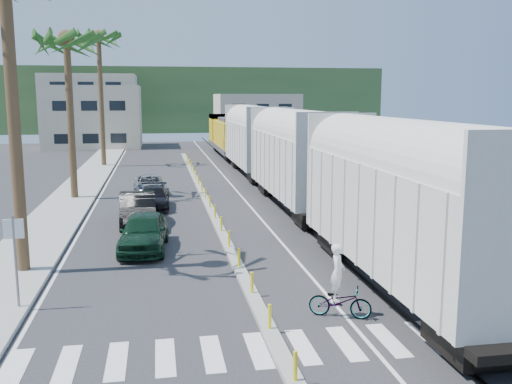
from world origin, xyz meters
TOP-DOWN VIEW (x-y plane):
  - ground at (0.00, 0.00)m, footprint 140.00×140.00m
  - sidewalk at (-8.50, 25.00)m, footprint 3.00×90.00m
  - rails at (5.00, 28.00)m, footprint 1.56×100.00m
  - median at (0.00, 19.96)m, footprint 0.45×60.00m
  - crosswalk at (0.00, -2.00)m, footprint 14.00×2.20m
  - lane_markings at (-2.15, 25.00)m, footprint 9.42×90.00m
  - freight_train at (5.00, 22.43)m, footprint 3.00×60.94m
  - palm_trees at (-8.10, 22.70)m, footprint 3.50×37.20m
  - street_sign at (-7.30, 2.00)m, footprint 0.60×0.08m
  - buildings at (-6.41, 71.66)m, footprint 38.00×27.00m
  - hillside at (0.00, 100.00)m, footprint 80.00×20.00m
  - car_lead at (-3.62, 8.58)m, footprint 2.69×5.09m
  - car_second at (-4.03, 13.55)m, footprint 2.19×5.23m
  - car_third at (-3.24, 17.96)m, footprint 2.01×4.54m
  - car_rear at (-3.55, 23.76)m, footprint 2.75×4.73m
  - cyclist at (2.29, -0.18)m, footprint 2.07×2.37m

SIDE VIEW (x-z plane):
  - ground at x=0.00m, z-range 0.00..0.00m
  - lane_markings at x=-2.15m, z-range 0.00..0.01m
  - crosswalk at x=0.00m, z-range 0.00..0.01m
  - rails at x=5.00m, z-range 0.00..0.06m
  - sidewalk at x=-8.50m, z-range 0.00..0.15m
  - median at x=0.00m, z-range -0.34..0.51m
  - car_rear at x=-3.55m, z-range 0.00..1.22m
  - car_third at x=-3.24m, z-range 0.00..1.29m
  - cyclist at x=2.29m, z-range -0.43..1.84m
  - car_lead at x=-3.62m, z-range 0.00..1.63m
  - car_second at x=-4.03m, z-range 0.00..1.67m
  - street_sign at x=-7.30m, z-range 0.47..3.47m
  - freight_train at x=5.00m, z-range -0.02..5.83m
  - buildings at x=-6.41m, z-range -0.64..9.36m
  - hillside at x=0.00m, z-range 0.00..12.00m
  - palm_trees at x=-8.10m, z-range 3.93..17.68m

